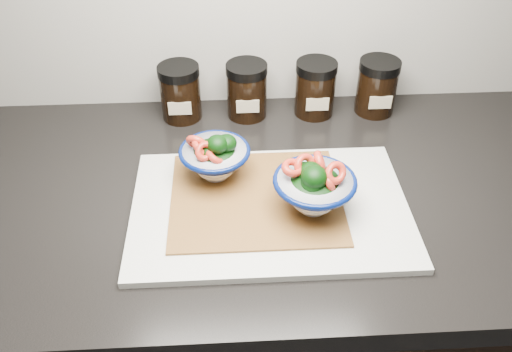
{
  "coord_description": "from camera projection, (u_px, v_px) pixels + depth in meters",
  "views": [
    {
      "loc": [
        -0.05,
        0.74,
        1.51
      ],
      "look_at": [
        -0.02,
        1.41,
        0.96
      ],
      "focal_mm": 38.0,
      "sensor_mm": 36.0,
      "label": 1
    }
  ],
  "objects": [
    {
      "name": "bowl_right",
      "position": [
        314.0,
        187.0,
        0.84
      ],
      "size": [
        0.13,
        0.13,
        0.1
      ],
      "rotation": [
        0.0,
        0.0,
        0.06
      ],
      "color": "white",
      "rests_on": "bamboo_mat"
    },
    {
      "name": "cabinet",
      "position": [
        262.0,
        347.0,
        1.23
      ],
      "size": [
        3.43,
        0.58,
        0.86
      ],
      "primitive_type": "cube",
      "color": "black",
      "rests_on": "ground"
    },
    {
      "name": "spice_jar_d",
      "position": [
        377.0,
        86.0,
        1.09
      ],
      "size": [
        0.08,
        0.08,
        0.11
      ],
      "color": "black",
      "rests_on": "countertop"
    },
    {
      "name": "bowl_left",
      "position": [
        215.0,
        157.0,
        0.91
      ],
      "size": [
        0.12,
        0.12,
        0.09
      ],
      "rotation": [
        0.0,
        0.0,
        -0.2
      ],
      "color": "white",
      "rests_on": "bamboo_mat"
    },
    {
      "name": "spice_jar_c",
      "position": [
        315.0,
        88.0,
        1.09
      ],
      "size": [
        0.08,
        0.08,
        0.11
      ],
      "color": "black",
      "rests_on": "countertop"
    },
    {
      "name": "countertop",
      "position": [
        264.0,
        198.0,
        0.94
      ],
      "size": [
        3.5,
        0.6,
        0.04
      ],
      "primitive_type": "cube",
      "color": "black",
      "rests_on": "cabinet"
    },
    {
      "name": "cutting_board",
      "position": [
        270.0,
        208.0,
        0.89
      ],
      "size": [
        0.45,
        0.3,
        0.01
      ],
      "primitive_type": "cube",
      "color": "silver",
      "rests_on": "countertop"
    },
    {
      "name": "spice_jar_b",
      "position": [
        247.0,
        90.0,
        1.08
      ],
      "size": [
        0.08,
        0.08,
        0.11
      ],
      "color": "black",
      "rests_on": "countertop"
    },
    {
      "name": "bamboo_mat",
      "position": [
        256.0,
        198.0,
        0.89
      ],
      "size": [
        0.28,
        0.24,
        0.0
      ],
      "primitive_type": "cube",
      "color": "#A16930",
      "rests_on": "cutting_board"
    },
    {
      "name": "spice_jar_a",
      "position": [
        180.0,
        92.0,
        1.07
      ],
      "size": [
        0.08,
        0.08,
        0.11
      ],
      "color": "black",
      "rests_on": "countertop"
    }
  ]
}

